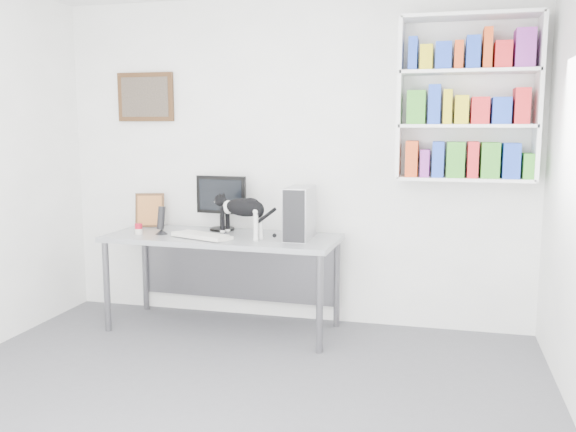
{
  "coord_description": "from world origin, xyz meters",
  "views": [
    {
      "loc": [
        1.22,
        -2.98,
        1.65
      ],
      "look_at": [
        0.09,
        1.53,
        0.96
      ],
      "focal_mm": 38.0,
      "sensor_mm": 36.0,
      "label": 1
    }
  ],
  "objects_px": {
    "speaker": "(161,220)",
    "desk": "(223,282)",
    "bookshelf": "(467,99)",
    "monitor": "(222,203)",
    "keyboard": "(202,236)",
    "pc_tower": "(300,213)",
    "cat": "(243,218)",
    "leaning_print": "(150,210)",
    "soup_can": "(139,229)"
  },
  "relations": [
    {
      "from": "speaker",
      "to": "desk",
      "type": "bearing_deg",
      "value": 30.95
    },
    {
      "from": "bookshelf",
      "to": "monitor",
      "type": "distance_m",
      "value": 2.13
    },
    {
      "from": "keyboard",
      "to": "pc_tower",
      "type": "distance_m",
      "value": 0.79
    },
    {
      "from": "keyboard",
      "to": "cat",
      "type": "relative_size",
      "value": 0.91
    },
    {
      "from": "leaning_print",
      "to": "pc_tower",
      "type": "bearing_deg",
      "value": -26.86
    },
    {
      "from": "speaker",
      "to": "soup_can",
      "type": "bearing_deg",
      "value": -140.17
    },
    {
      "from": "desk",
      "to": "cat",
      "type": "height_order",
      "value": "cat"
    },
    {
      "from": "speaker",
      "to": "cat",
      "type": "relative_size",
      "value": 0.44
    },
    {
      "from": "desk",
      "to": "leaning_print",
      "type": "bearing_deg",
      "value": 164.14
    },
    {
      "from": "bookshelf",
      "to": "cat",
      "type": "distance_m",
      "value": 1.93
    },
    {
      "from": "bookshelf",
      "to": "keyboard",
      "type": "distance_m",
      "value": 2.28
    },
    {
      "from": "pc_tower",
      "to": "desk",
      "type": "bearing_deg",
      "value": -177.55
    },
    {
      "from": "pc_tower",
      "to": "bookshelf",
      "type": "bearing_deg",
      "value": 11.45
    },
    {
      "from": "keyboard",
      "to": "speaker",
      "type": "xyz_separation_m",
      "value": [
        -0.39,
        0.08,
        0.1
      ]
    },
    {
      "from": "speaker",
      "to": "leaning_print",
      "type": "xyz_separation_m",
      "value": [
        -0.26,
        0.31,
        0.03
      ]
    },
    {
      "from": "monitor",
      "to": "pc_tower",
      "type": "distance_m",
      "value": 0.76
    },
    {
      "from": "keyboard",
      "to": "soup_can",
      "type": "height_order",
      "value": "soup_can"
    },
    {
      "from": "speaker",
      "to": "cat",
      "type": "height_order",
      "value": "cat"
    },
    {
      "from": "monitor",
      "to": "keyboard",
      "type": "xyz_separation_m",
      "value": [
        -0.02,
        -0.39,
        -0.22
      ]
    },
    {
      "from": "desk",
      "to": "cat",
      "type": "relative_size",
      "value": 3.48
    },
    {
      "from": "keyboard",
      "to": "speaker",
      "type": "relative_size",
      "value": 2.06
    },
    {
      "from": "monitor",
      "to": "bookshelf",
      "type": "bearing_deg",
      "value": 5.45
    },
    {
      "from": "desk",
      "to": "keyboard",
      "type": "height_order",
      "value": "keyboard"
    },
    {
      "from": "desk",
      "to": "cat",
      "type": "xyz_separation_m",
      "value": [
        0.2,
        -0.08,
        0.55
      ]
    },
    {
      "from": "monitor",
      "to": "speaker",
      "type": "distance_m",
      "value": 0.52
    },
    {
      "from": "soup_can",
      "to": "speaker",
      "type": "bearing_deg",
      "value": 16.37
    },
    {
      "from": "pc_tower",
      "to": "cat",
      "type": "distance_m",
      "value": 0.45
    },
    {
      "from": "bookshelf",
      "to": "cat",
      "type": "relative_size",
      "value": 2.32
    },
    {
      "from": "keyboard",
      "to": "desk",
      "type": "bearing_deg",
      "value": 73.87
    },
    {
      "from": "keyboard",
      "to": "leaning_print",
      "type": "distance_m",
      "value": 0.77
    },
    {
      "from": "speaker",
      "to": "leaning_print",
      "type": "distance_m",
      "value": 0.4
    },
    {
      "from": "bookshelf",
      "to": "leaning_print",
      "type": "distance_m",
      "value": 2.78
    },
    {
      "from": "desk",
      "to": "speaker",
      "type": "relative_size",
      "value": 7.86
    },
    {
      "from": "desk",
      "to": "speaker",
      "type": "bearing_deg",
      "value": -170.45
    },
    {
      "from": "pc_tower",
      "to": "cat",
      "type": "height_order",
      "value": "pc_tower"
    },
    {
      "from": "keyboard",
      "to": "speaker",
      "type": "distance_m",
      "value": 0.41
    },
    {
      "from": "pc_tower",
      "to": "speaker",
      "type": "relative_size",
      "value": 1.71
    },
    {
      "from": "speaker",
      "to": "keyboard",
      "type": "bearing_deg",
      "value": 11.13
    },
    {
      "from": "speaker",
      "to": "leaning_print",
      "type": "bearing_deg",
      "value": 153.0
    },
    {
      "from": "desk",
      "to": "soup_can",
      "type": "height_order",
      "value": "soup_can"
    },
    {
      "from": "monitor",
      "to": "soup_can",
      "type": "bearing_deg",
      "value": -144.1
    },
    {
      "from": "desk",
      "to": "keyboard",
      "type": "distance_m",
      "value": 0.45
    },
    {
      "from": "leaning_print",
      "to": "soup_can",
      "type": "distance_m",
      "value": 0.39
    },
    {
      "from": "soup_can",
      "to": "keyboard",
      "type": "bearing_deg",
      "value": -3.32
    },
    {
      "from": "bookshelf",
      "to": "speaker",
      "type": "height_order",
      "value": "bookshelf"
    },
    {
      "from": "desk",
      "to": "pc_tower",
      "type": "distance_m",
      "value": 0.87
    },
    {
      "from": "keyboard",
      "to": "leaning_print",
      "type": "bearing_deg",
      "value": 169.23
    },
    {
      "from": "monitor",
      "to": "keyboard",
      "type": "height_order",
      "value": "monitor"
    },
    {
      "from": "monitor",
      "to": "speaker",
      "type": "height_order",
      "value": "monitor"
    },
    {
      "from": "keyboard",
      "to": "pc_tower",
      "type": "relative_size",
      "value": 1.21
    }
  ]
}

